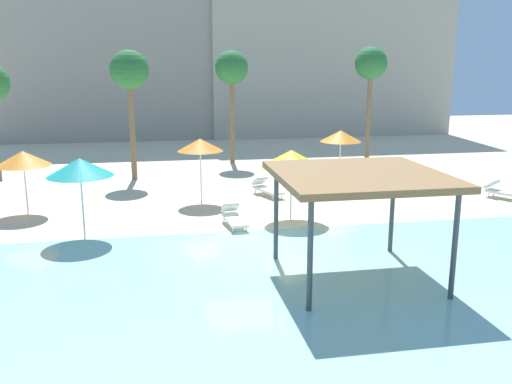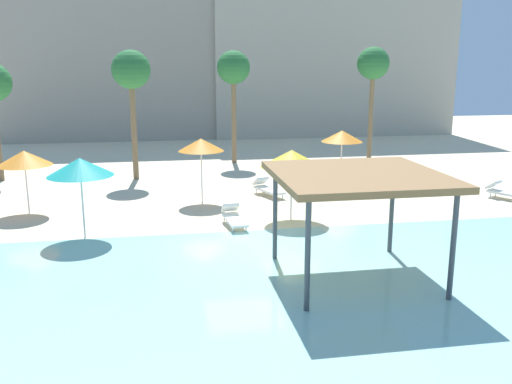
{
  "view_description": "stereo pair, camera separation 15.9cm",
  "coord_description": "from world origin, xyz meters",
  "px_view_note": "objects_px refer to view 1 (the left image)",
  "views": [
    {
      "loc": [
        -2.72,
        -16.91,
        5.8
      ],
      "look_at": [
        0.77,
        2.0,
        1.3
      ],
      "focal_mm": 38.98,
      "sensor_mm": 36.0,
      "label": 1
    },
    {
      "loc": [
        -2.56,
        -16.94,
        5.8
      ],
      "look_at": [
        0.77,
        2.0,
        1.3
      ],
      "focal_mm": 38.98,
      "sensor_mm": 36.0,
      "label": 2
    }
  ],
  "objects_px": {
    "lounge_chair_0": "(266,188)",
    "lounge_chair_2": "(234,217)",
    "beach_umbrella_orange_1": "(200,145)",
    "lounge_chair_1": "(504,191)",
    "beach_umbrella_orange_0": "(23,158)",
    "beach_umbrella_yellow_7": "(291,158)",
    "palm_tree_0": "(371,66)",
    "palm_tree_2": "(129,73)",
    "palm_tree_3": "(232,70)",
    "beach_umbrella_orange_5": "(341,136)",
    "shade_pavilion": "(359,179)",
    "beach_umbrella_teal_3": "(80,167)"
  },
  "relations": [
    {
      "from": "lounge_chair_0",
      "to": "lounge_chair_2",
      "type": "distance_m",
      "value": 4.94
    },
    {
      "from": "beach_umbrella_orange_1",
      "to": "lounge_chair_1",
      "type": "height_order",
      "value": "beach_umbrella_orange_1"
    },
    {
      "from": "beach_umbrella_orange_0",
      "to": "lounge_chair_2",
      "type": "xyz_separation_m",
      "value": [
        7.72,
        -3.17,
        -1.86
      ]
    },
    {
      "from": "beach_umbrella_orange_0",
      "to": "beach_umbrella_yellow_7",
      "type": "relative_size",
      "value": 0.94
    },
    {
      "from": "palm_tree_0",
      "to": "palm_tree_2",
      "type": "bearing_deg",
      "value": -166.02
    },
    {
      "from": "lounge_chair_2",
      "to": "palm_tree_3",
      "type": "bearing_deg",
      "value": 167.09
    },
    {
      "from": "beach_umbrella_yellow_7",
      "to": "lounge_chair_2",
      "type": "height_order",
      "value": "beach_umbrella_yellow_7"
    },
    {
      "from": "beach_umbrella_orange_1",
      "to": "lounge_chair_0",
      "type": "distance_m",
      "value": 3.7
    },
    {
      "from": "beach_umbrella_orange_5",
      "to": "beach_umbrella_yellow_7",
      "type": "relative_size",
      "value": 1.01
    },
    {
      "from": "lounge_chair_0",
      "to": "palm_tree_3",
      "type": "height_order",
      "value": "palm_tree_3"
    },
    {
      "from": "beach_umbrella_orange_5",
      "to": "beach_umbrella_orange_0",
      "type": "bearing_deg",
      "value": -169.53
    },
    {
      "from": "palm_tree_3",
      "to": "lounge_chair_0",
      "type": "bearing_deg",
      "value": -87.8
    },
    {
      "from": "lounge_chair_2",
      "to": "palm_tree_0",
      "type": "relative_size",
      "value": 0.29
    },
    {
      "from": "shade_pavilion",
      "to": "beach_umbrella_teal_3",
      "type": "bearing_deg",
      "value": 147.0
    },
    {
      "from": "beach_umbrella_orange_1",
      "to": "beach_umbrella_teal_3",
      "type": "bearing_deg",
      "value": -134.87
    },
    {
      "from": "beach_umbrella_orange_1",
      "to": "palm_tree_3",
      "type": "relative_size",
      "value": 0.42
    },
    {
      "from": "lounge_chair_1",
      "to": "beach_umbrella_orange_1",
      "type": "bearing_deg",
      "value": -128.25
    },
    {
      "from": "beach_umbrella_teal_3",
      "to": "lounge_chair_2",
      "type": "height_order",
      "value": "beach_umbrella_teal_3"
    },
    {
      "from": "shade_pavilion",
      "to": "beach_umbrella_orange_0",
      "type": "bearing_deg",
      "value": 139.7
    },
    {
      "from": "shade_pavilion",
      "to": "palm_tree_2",
      "type": "relative_size",
      "value": 0.68
    },
    {
      "from": "shade_pavilion",
      "to": "lounge_chair_2",
      "type": "relative_size",
      "value": 2.25
    },
    {
      "from": "beach_umbrella_teal_3",
      "to": "beach_umbrella_yellow_7",
      "type": "bearing_deg",
      "value": 8.18
    },
    {
      "from": "lounge_chair_2",
      "to": "palm_tree_0",
      "type": "bearing_deg",
      "value": 136.35
    },
    {
      "from": "beach_umbrella_orange_5",
      "to": "beach_umbrella_yellow_7",
      "type": "xyz_separation_m",
      "value": [
        -3.68,
        -5.17,
        -0.08
      ]
    },
    {
      "from": "palm_tree_0",
      "to": "palm_tree_3",
      "type": "relative_size",
      "value": 1.04
    },
    {
      "from": "lounge_chair_1",
      "to": "palm_tree_3",
      "type": "distance_m",
      "value": 15.91
    },
    {
      "from": "palm_tree_0",
      "to": "shade_pavilion",
      "type": "bearing_deg",
      "value": -112.4
    },
    {
      "from": "lounge_chair_0",
      "to": "palm_tree_0",
      "type": "height_order",
      "value": "palm_tree_0"
    },
    {
      "from": "palm_tree_0",
      "to": "palm_tree_2",
      "type": "distance_m",
      "value": 14.23
    },
    {
      "from": "lounge_chair_2",
      "to": "palm_tree_2",
      "type": "bearing_deg",
      "value": -162.55
    },
    {
      "from": "beach_umbrella_orange_0",
      "to": "lounge_chair_0",
      "type": "bearing_deg",
      "value": 7.52
    },
    {
      "from": "beach_umbrella_orange_0",
      "to": "beach_umbrella_yellow_7",
      "type": "bearing_deg",
      "value": -14.84
    },
    {
      "from": "beach_umbrella_orange_0",
      "to": "lounge_chair_1",
      "type": "bearing_deg",
      "value": -3.44
    },
    {
      "from": "beach_umbrella_orange_5",
      "to": "palm_tree_2",
      "type": "height_order",
      "value": "palm_tree_2"
    },
    {
      "from": "beach_umbrella_orange_0",
      "to": "beach_umbrella_orange_1",
      "type": "bearing_deg",
      "value": 5.2
    },
    {
      "from": "palm_tree_3",
      "to": "beach_umbrella_orange_0",
      "type": "bearing_deg",
      "value": -134.26
    },
    {
      "from": "beach_umbrella_orange_0",
      "to": "beach_umbrella_yellow_7",
      "type": "distance_m",
      "value": 10.32
    },
    {
      "from": "shade_pavilion",
      "to": "palm_tree_2",
      "type": "height_order",
      "value": "palm_tree_2"
    },
    {
      "from": "beach_umbrella_orange_1",
      "to": "beach_umbrella_orange_5",
      "type": "xyz_separation_m",
      "value": [
        6.78,
        1.9,
        -0.03
      ]
    },
    {
      "from": "lounge_chair_1",
      "to": "shade_pavilion",
      "type": "bearing_deg",
      "value": -82.19
    },
    {
      "from": "beach_umbrella_teal_3",
      "to": "palm_tree_0",
      "type": "bearing_deg",
      "value": 40.76
    },
    {
      "from": "beach_umbrella_teal_3",
      "to": "beach_umbrella_yellow_7",
      "type": "height_order",
      "value": "beach_umbrella_teal_3"
    },
    {
      "from": "shade_pavilion",
      "to": "beach_umbrella_orange_5",
      "type": "relative_size",
      "value": 1.63
    },
    {
      "from": "beach_umbrella_orange_0",
      "to": "lounge_chair_0",
      "type": "relative_size",
      "value": 1.25
    },
    {
      "from": "beach_umbrella_teal_3",
      "to": "lounge_chair_1",
      "type": "relative_size",
      "value": 1.41
    },
    {
      "from": "beach_umbrella_yellow_7",
      "to": "shade_pavilion",
      "type": "bearing_deg",
      "value": -87.04
    },
    {
      "from": "lounge_chair_0",
      "to": "shade_pavilion",
      "type": "bearing_deg",
      "value": -18.15
    },
    {
      "from": "lounge_chair_0",
      "to": "beach_umbrella_teal_3",
      "type": "bearing_deg",
      "value": -76.2
    },
    {
      "from": "beach_umbrella_orange_0",
      "to": "shade_pavilion",
      "type": "bearing_deg",
      "value": -40.3
    },
    {
      "from": "palm_tree_0",
      "to": "palm_tree_2",
      "type": "height_order",
      "value": "palm_tree_0"
    }
  ]
}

